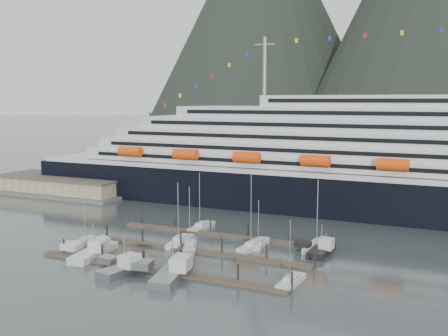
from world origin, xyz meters
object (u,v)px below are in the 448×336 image
at_px(sailboat_f, 259,244).
at_px(sailboat_g, 319,246).
at_px(sailboat_a, 89,241).
at_px(sailboat_d, 253,246).
at_px(sailboat_b, 190,247).
at_px(warehouse, 64,186).
at_px(trawler_e, 321,249).
at_px(trawler_a, 93,251).
at_px(sailboat_c, 180,242).
at_px(sailboat_h, 291,282).
at_px(trawler_b, 125,267).
at_px(cruise_ship, 413,168).
at_px(trawler_c, 172,271).
at_px(sailboat_e, 202,227).

relative_size(sailboat_f, sailboat_g, 0.69).
distance_m(sailboat_a, sailboat_d, 33.63).
height_order(sailboat_b, sailboat_d, sailboat_d).
xyz_separation_m(warehouse, sailboat_g, (88.56, -26.13, -1.81)).
distance_m(sailboat_b, sailboat_d, 12.47).
bearing_deg(sailboat_f, trawler_e, -96.35).
height_order(sailboat_d, trawler_a, sailboat_d).
height_order(sailboat_c, sailboat_g, sailboat_g).
relative_size(sailboat_b, sailboat_d, 0.85).
bearing_deg(sailboat_h, trawler_b, 105.60).
height_order(cruise_ship, trawler_b, cruise_ship).
bearing_deg(trawler_b, sailboat_b, -3.17).
distance_m(cruise_ship, sailboat_a, 80.37).
bearing_deg(warehouse, sailboat_a, -43.35).
bearing_deg(trawler_c, sailboat_h, -89.30).
distance_m(sailboat_b, sailboat_f, 13.99).
relative_size(sailboat_e, trawler_c, 0.90).
distance_m(sailboat_a, sailboat_h, 45.36).
bearing_deg(sailboat_c, sailboat_a, 103.55).
bearing_deg(trawler_b, trawler_c, -70.85).
height_order(warehouse, sailboat_a, sailboat_a).
distance_m(trawler_a, trawler_e, 43.14).
bearing_deg(sailboat_a, sailboat_f, -44.90).
relative_size(sailboat_c, sailboat_f, 1.35).
distance_m(sailboat_e, sailboat_f, 18.56).
height_order(sailboat_c, trawler_a, sailboat_c).
bearing_deg(warehouse, sailboat_f, -20.88).
relative_size(sailboat_a, trawler_e, 1.24).
distance_m(sailboat_f, trawler_a, 32.49).
height_order(sailboat_g, trawler_a, sailboat_g).
bearing_deg(sailboat_d, warehouse, 73.41).
relative_size(trawler_a, trawler_e, 1.35).
height_order(trawler_b, trawler_e, trawler_b).
xyz_separation_m(warehouse, sailboat_e, (60.32, -22.01, -1.83)).
bearing_deg(cruise_ship, sailboat_b, -125.61).
distance_m(warehouse, sailboat_b, 75.84).
bearing_deg(sailboat_h, sailboat_f, 37.05).
distance_m(sailboat_f, trawler_c, 24.21).
bearing_deg(sailboat_h, trawler_e, 3.14).
xyz_separation_m(sailboat_a, sailboat_f, (32.31, 12.99, -0.02)).
relative_size(sailboat_d, trawler_c, 1.01).
xyz_separation_m(warehouse, sailboat_c, (62.23, -35.11, -1.82)).
bearing_deg(sailboat_h, trawler_a, 94.54).
bearing_deg(sailboat_c, sailboat_g, -80.78).
height_order(sailboat_b, sailboat_c, sailboat_c).
bearing_deg(warehouse, sailboat_b, -29.68).
xyz_separation_m(sailboat_a, sailboat_e, (15.32, 20.47, 0.01)).
bearing_deg(trawler_e, sailboat_c, 102.77).
bearing_deg(cruise_ship, warehouse, -172.77).
xyz_separation_m(cruise_ship, sailboat_f, (-24.72, -42.44, -11.66)).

